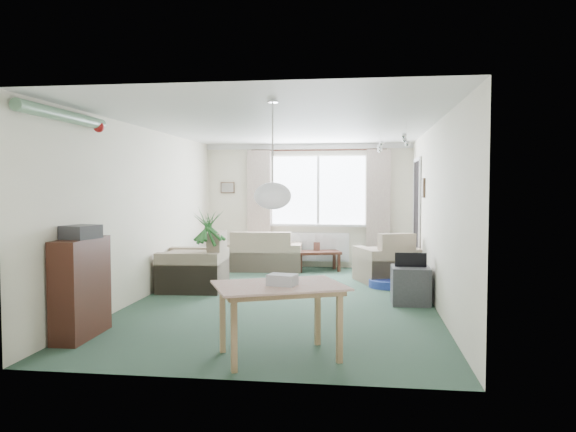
# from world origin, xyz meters

# --- Properties ---
(ground) EXTENTS (6.50, 6.50, 0.00)m
(ground) POSITION_xyz_m (0.00, 0.00, 0.00)
(ground) COLOR #2A4738
(window) EXTENTS (1.80, 0.03, 1.30)m
(window) POSITION_xyz_m (0.20, 3.23, 1.50)
(window) COLOR white
(curtain_rod) EXTENTS (2.60, 0.03, 0.03)m
(curtain_rod) POSITION_xyz_m (0.20, 3.15, 2.27)
(curtain_rod) COLOR black
(curtain_left) EXTENTS (0.45, 0.08, 2.00)m
(curtain_left) POSITION_xyz_m (-0.95, 3.13, 1.27)
(curtain_left) COLOR beige
(curtain_right) EXTENTS (0.45, 0.08, 2.00)m
(curtain_right) POSITION_xyz_m (1.35, 3.13, 1.27)
(curtain_right) COLOR beige
(radiator) EXTENTS (1.20, 0.10, 0.55)m
(radiator) POSITION_xyz_m (0.20, 3.19, 0.40)
(radiator) COLOR white
(doorway) EXTENTS (0.03, 0.95, 2.00)m
(doorway) POSITION_xyz_m (1.99, 2.20, 1.00)
(doorway) COLOR black
(pendant_lamp) EXTENTS (0.36, 0.36, 0.36)m
(pendant_lamp) POSITION_xyz_m (0.20, -2.30, 1.48)
(pendant_lamp) COLOR white
(tinsel_garland) EXTENTS (1.60, 1.60, 0.12)m
(tinsel_garland) POSITION_xyz_m (-1.92, -2.30, 2.28)
(tinsel_garland) COLOR #196626
(bauble_cluster_a) EXTENTS (0.20, 0.20, 0.20)m
(bauble_cluster_a) POSITION_xyz_m (1.30, 0.90, 2.22)
(bauble_cluster_a) COLOR silver
(bauble_cluster_b) EXTENTS (0.20, 0.20, 0.20)m
(bauble_cluster_b) POSITION_xyz_m (1.60, -0.30, 2.22)
(bauble_cluster_b) COLOR silver
(wall_picture_back) EXTENTS (0.28, 0.03, 0.22)m
(wall_picture_back) POSITION_xyz_m (-1.60, 3.23, 1.55)
(wall_picture_back) COLOR brown
(wall_picture_right) EXTENTS (0.03, 0.24, 0.30)m
(wall_picture_right) POSITION_xyz_m (1.98, 1.20, 1.55)
(wall_picture_right) COLOR brown
(sofa) EXTENTS (1.52, 0.88, 0.74)m
(sofa) POSITION_xyz_m (-0.82, 2.75, 0.37)
(sofa) COLOR beige
(sofa) RESTS_ON ground
(armchair_corner) EXTENTS (1.18, 1.15, 0.83)m
(armchair_corner) POSITION_xyz_m (1.48, 1.70, 0.41)
(armchair_corner) COLOR beige
(armchair_corner) RESTS_ON ground
(armchair_left) EXTENTS (0.99, 1.04, 0.88)m
(armchair_left) POSITION_xyz_m (-1.50, 0.61, 0.44)
(armchair_left) COLOR beige
(armchair_left) RESTS_ON ground
(coffee_table) EXTENTS (0.92, 0.67, 0.37)m
(coffee_table) POSITION_xyz_m (0.23, 2.75, 0.18)
(coffee_table) COLOR black
(coffee_table) RESTS_ON ground
(photo_frame) EXTENTS (0.12, 0.03, 0.16)m
(photo_frame) POSITION_xyz_m (0.21, 2.81, 0.45)
(photo_frame) COLOR brown
(photo_frame) RESTS_ON coffee_table
(bookshelf) EXTENTS (0.30, 0.85, 1.03)m
(bookshelf) POSITION_xyz_m (-1.84, -2.18, 0.52)
(bookshelf) COLOR black
(bookshelf) RESTS_ON ground
(hifi_box) EXTENTS (0.35, 0.40, 0.14)m
(hifi_box) POSITION_xyz_m (-1.81, -2.21, 1.10)
(hifi_box) COLOR #37373C
(hifi_box) RESTS_ON bookshelf
(houseplant) EXTENTS (0.58, 0.58, 1.21)m
(houseplant) POSITION_xyz_m (-1.20, 0.40, 0.60)
(houseplant) COLOR #22501B
(houseplant) RESTS_ON ground
(dining_table) EXTENTS (1.24, 1.06, 0.66)m
(dining_table) POSITION_xyz_m (0.31, -2.60, 0.33)
(dining_table) COLOR tan
(dining_table) RESTS_ON ground
(gift_box) EXTENTS (0.28, 0.23, 0.12)m
(gift_box) POSITION_xyz_m (0.34, -2.64, 0.72)
(gift_box) COLOR #B8BAC4
(gift_box) RESTS_ON dining_table
(tv_cube) EXTENTS (0.50, 0.55, 0.50)m
(tv_cube) POSITION_xyz_m (1.70, -0.01, 0.25)
(tv_cube) COLOR #3A393F
(tv_cube) RESTS_ON ground
(pet_bed) EXTENTS (0.77, 0.77, 0.12)m
(pet_bed) POSITION_xyz_m (1.46, 1.19, 0.06)
(pet_bed) COLOR navy
(pet_bed) RESTS_ON ground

